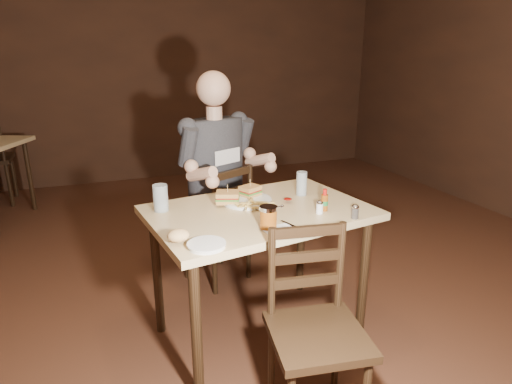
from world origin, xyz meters
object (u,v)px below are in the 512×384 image
object	(u,v)px
dinner_plate	(247,201)
hot_sauce	(325,200)
chair_far	(216,223)
diner	(219,151)
main_table	(259,224)
glass_left	(161,198)
side_plate	(207,246)
syrup_dispenser	(268,217)
chair_near	(318,335)
glass_right	(302,183)

from	to	relation	value
dinner_plate	hot_sauce	bearing A→B (deg)	-37.91
chair_far	diner	xyz separation A→B (m)	(0.02, -0.05, 0.52)
main_table	dinner_plate	xyz separation A→B (m)	(-0.03, 0.12, 0.10)
main_table	dinner_plate	size ratio (longest dim) A/B	4.65
chair_far	glass_left	distance (m)	0.83
diner	hot_sauce	distance (m)	0.88
glass_left	side_plate	xyz separation A→B (m)	(0.11, -0.51, -0.06)
main_table	side_plate	bearing A→B (deg)	-136.73
dinner_plate	glass_left	xyz separation A→B (m)	(-0.46, 0.04, 0.06)
main_table	hot_sauce	distance (m)	0.37
chair_far	syrup_dispenser	xyz separation A→B (m)	(-0.01, -0.98, 0.40)
chair_far	glass_left	xyz separation A→B (m)	(-0.45, -0.56, 0.42)
side_plate	glass_left	bearing A→B (deg)	102.06
chair_near	dinner_plate	bearing A→B (deg)	102.14
main_table	hot_sauce	xyz separation A→B (m)	(0.31, -0.14, 0.15)
glass_left	syrup_dispenser	distance (m)	0.60
side_plate	diner	bearing A→B (deg)	70.84
diner	dinner_plate	size ratio (longest dim) A/B	3.84
dinner_plate	main_table	bearing A→B (deg)	-77.70
chair_near	syrup_dispenser	size ratio (longest dim) A/B	7.83
main_table	chair_far	xyz separation A→B (m)	(-0.04, 0.72, -0.26)
chair_far	dinner_plate	distance (m)	0.70
dinner_plate	syrup_dispenser	xyz separation A→B (m)	(-0.03, -0.38, 0.05)
diner	syrup_dispenser	xyz separation A→B (m)	(-0.03, -0.93, -0.12)
diner	chair_near	bearing A→B (deg)	-112.99
main_table	chair_near	world-z (taller)	chair_near
chair_near	side_plate	xyz separation A→B (m)	(-0.39, 0.29, 0.35)
chair_near	dinner_plate	world-z (taller)	chair_near
chair_far	syrup_dispenser	distance (m)	1.06
dinner_plate	hot_sauce	size ratio (longest dim) A/B	2.25
chair_near	diner	xyz separation A→B (m)	(-0.04, 1.32, 0.52)
main_table	syrup_dispenser	bearing A→B (deg)	-101.97
glass_left	glass_right	distance (m)	0.80
main_table	diner	bearing A→B (deg)	91.80
main_table	glass_left	distance (m)	0.54
diner	syrup_dispenser	distance (m)	0.94
chair_far	glass_left	bearing A→B (deg)	26.97
chair_near	dinner_plate	distance (m)	0.84
dinner_plate	diner	bearing A→B (deg)	89.46
syrup_dispenser	glass_left	bearing A→B (deg)	127.95
main_table	chair_near	size ratio (longest dim) A/B	1.44
diner	hot_sauce	size ratio (longest dim) A/B	8.64
hot_sauce	main_table	bearing A→B (deg)	155.59
diner	hot_sauce	bearing A→B (deg)	-92.42
main_table	hot_sauce	bearing A→B (deg)	-24.41
main_table	hot_sauce	world-z (taller)	hot_sauce
glass_left	hot_sauce	world-z (taller)	glass_left
glass_right	glass_left	bearing A→B (deg)	178.53
hot_sauce	syrup_dispenser	size ratio (longest dim) A/B	1.08
main_table	side_plate	size ratio (longest dim) A/B	7.61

